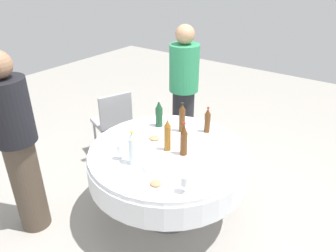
# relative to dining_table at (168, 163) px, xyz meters

# --- Properties ---
(ground_plane) EXTENTS (10.00, 10.00, 0.00)m
(ground_plane) POSITION_rel_dining_table_xyz_m (0.00, 0.00, -0.59)
(ground_plane) COLOR gray
(dining_table) EXTENTS (1.44, 1.44, 0.74)m
(dining_table) POSITION_rel_dining_table_xyz_m (0.00, 0.00, 0.00)
(dining_table) COLOR white
(dining_table) RESTS_ON ground_plane
(bottle_dark_green_east) EXTENTS (0.07, 0.07, 0.28)m
(bottle_dark_green_east) POSITION_rel_dining_table_xyz_m (0.34, -0.31, 0.28)
(bottle_dark_green_east) COLOR #194728
(bottle_dark_green_east) RESTS_ON dining_table
(bottle_amber_mid) EXTENTS (0.06, 0.06, 0.31)m
(bottle_amber_mid) POSITION_rel_dining_table_xyz_m (0.00, 0.01, 0.29)
(bottle_amber_mid) COLOR #8C5619
(bottle_amber_mid) RESTS_ON dining_table
(bottle_clear_rear) EXTENTS (0.07, 0.07, 0.30)m
(bottle_clear_rear) POSITION_rel_dining_table_xyz_m (0.10, 0.35, 0.29)
(bottle_clear_rear) COLOR silver
(bottle_clear_rear) RESTS_ON dining_table
(bottle_brown_front) EXTENTS (0.06, 0.06, 0.30)m
(bottle_brown_front) POSITION_rel_dining_table_xyz_m (0.09, -0.35, 0.29)
(bottle_brown_front) COLOR #593314
(bottle_brown_front) RESTS_ON dining_table
(bottle_brown_west) EXTENTS (0.06, 0.06, 0.31)m
(bottle_brown_west) POSITION_rel_dining_table_xyz_m (-0.16, -0.02, 0.29)
(bottle_brown_west) COLOR #593314
(bottle_brown_west) RESTS_ON dining_table
(bottle_brown_near) EXTENTS (0.06, 0.06, 0.26)m
(bottle_brown_near) POSITION_rel_dining_table_xyz_m (-0.11, -0.49, 0.27)
(bottle_brown_near) COLOR #593314
(bottle_brown_near) RESTS_ON dining_table
(wine_glass_front) EXTENTS (0.07, 0.07, 0.15)m
(wine_glass_front) POSITION_rel_dining_table_xyz_m (0.22, 0.36, 0.25)
(wine_glass_front) COLOR white
(wine_glass_front) RESTS_ON dining_table
(wine_glass_west) EXTENTS (0.06, 0.06, 0.14)m
(wine_glass_west) POSITION_rel_dining_table_xyz_m (-0.44, 0.41, 0.25)
(wine_glass_west) COLOR white
(wine_glass_west) RESTS_ON dining_table
(plate_north) EXTENTS (0.20, 0.20, 0.04)m
(plate_north) POSITION_rel_dining_table_xyz_m (-0.23, 0.47, 0.16)
(plate_north) COLOR white
(plate_north) RESTS_ON dining_table
(plate_south) EXTENTS (0.23, 0.23, 0.04)m
(plate_south) POSITION_rel_dining_table_xyz_m (0.19, -0.05, 0.16)
(plate_south) COLOR white
(plate_south) RESTS_ON dining_table
(spoon_mid) EXTENTS (0.02, 0.18, 0.00)m
(spoon_mid) POSITION_rel_dining_table_xyz_m (0.20, -0.48, 0.15)
(spoon_mid) COLOR silver
(spoon_mid) RESTS_ON dining_table
(fork_rear) EXTENTS (0.11, 0.16, 0.00)m
(fork_rear) POSITION_rel_dining_table_xyz_m (-0.27, 0.10, 0.15)
(fork_rear) COLOR silver
(fork_rear) RESTS_ON dining_table
(folded_napkin) EXTENTS (0.22, 0.22, 0.02)m
(folded_napkin) POSITION_rel_dining_table_xyz_m (-0.04, 0.29, 0.16)
(folded_napkin) COLOR white
(folded_napkin) RESTS_ON dining_table
(person_east) EXTENTS (0.34, 0.34, 1.66)m
(person_east) POSITION_rel_dining_table_xyz_m (0.93, 0.85, 0.28)
(person_east) COLOR #4C3F33
(person_east) RESTS_ON ground_plane
(person_mid) EXTENTS (0.34, 0.34, 1.63)m
(person_mid) POSITION_rel_dining_table_xyz_m (0.50, -0.99, 0.26)
(person_mid) COLOR #26262B
(person_mid) RESTS_ON ground_plane
(chair_near) EXTENTS (0.52, 0.52, 0.87)m
(chair_near) POSITION_rel_dining_table_xyz_m (1.15, -0.46, -0.07)
(chair_near) COLOR #99999E
(chair_near) RESTS_ON ground_plane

